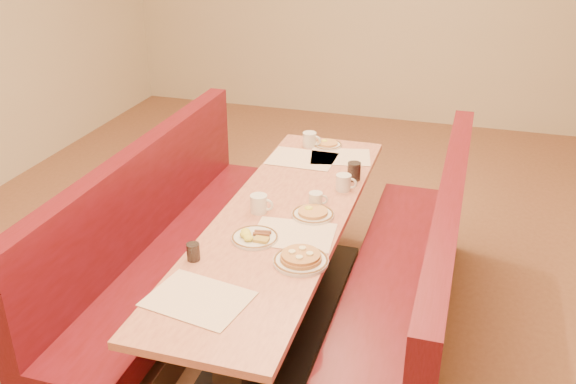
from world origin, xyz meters
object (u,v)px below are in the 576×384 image
(booth_right, at_px, (409,296))
(coffee_mug_d, at_px, (310,139))
(diner_table, at_px, (283,273))
(booth_left, at_px, (169,256))
(eggs_plate, at_px, (254,237))
(coffee_mug_c, at_px, (344,182))
(soda_tumbler_near, at_px, (193,252))
(soda_tumbler_mid, at_px, (354,171))
(coffee_mug_a, at_px, (316,199))
(coffee_mug_b, at_px, (259,203))
(pancake_plate, at_px, (301,259))

(booth_right, distance_m, coffee_mug_d, 1.43)
(diner_table, bearing_deg, booth_left, 180.00)
(coffee_mug_d, bearing_deg, eggs_plate, -78.30)
(coffee_mug_c, bearing_deg, eggs_plate, -113.87)
(booth_left, height_order, soda_tumbler_near, booth_left)
(eggs_plate, bearing_deg, coffee_mug_c, 66.41)
(soda_tumbler_mid, bearing_deg, coffee_mug_a, -107.24)
(soda_tumbler_mid, bearing_deg, soda_tumbler_near, -115.69)
(coffee_mug_c, distance_m, soda_tumbler_mid, 0.17)
(coffee_mug_a, bearing_deg, booth_left, 177.79)
(eggs_plate, relative_size, coffee_mug_d, 1.79)
(coffee_mug_b, xyz_separation_m, soda_tumbler_mid, (0.42, 0.59, 0.00))
(coffee_mug_d, bearing_deg, coffee_mug_a, -63.71)
(eggs_plate, height_order, coffee_mug_a, coffee_mug_a)
(booth_right, xyz_separation_m, coffee_mug_b, (-0.87, 0.01, 0.44))
(coffee_mug_b, height_order, coffee_mug_d, same)
(pancake_plate, distance_m, coffee_mug_d, 1.54)
(diner_table, xyz_separation_m, pancake_plate, (0.23, -0.44, 0.40))
(booth_left, bearing_deg, soda_tumbler_mid, 30.46)
(soda_tumbler_mid, bearing_deg, booth_right, -52.77)
(eggs_plate, relative_size, soda_tumbler_mid, 2.15)
(pancake_plate, relative_size, eggs_plate, 1.11)
(eggs_plate, bearing_deg, soda_tumbler_mid, 68.89)
(pancake_plate, bearing_deg, diner_table, 117.69)
(coffee_mug_a, xyz_separation_m, coffee_mug_d, (-0.28, 0.89, 0.01))
(soda_tumbler_near, bearing_deg, coffee_mug_c, 61.93)
(pancake_plate, height_order, coffee_mug_b, coffee_mug_b)
(coffee_mug_b, bearing_deg, coffee_mug_a, 30.81)
(booth_right, distance_m, coffee_mug_b, 0.98)
(eggs_plate, bearing_deg, soda_tumbler_near, -128.22)
(eggs_plate, height_order, coffee_mug_b, coffee_mug_b)
(coffee_mug_b, distance_m, coffee_mug_c, 0.58)
(booth_left, height_order, eggs_plate, booth_left)
(coffee_mug_c, relative_size, soda_tumbler_mid, 1.13)
(booth_right, height_order, pancake_plate, booth_right)
(booth_right, distance_m, coffee_mug_a, 0.75)
(booth_right, distance_m, eggs_plate, 0.94)
(diner_table, distance_m, coffee_mug_a, 0.48)
(pancake_plate, height_order, coffee_mug_a, coffee_mug_a)
(coffee_mug_c, distance_m, soda_tumbler_near, 1.13)
(booth_left, distance_m, soda_tumbler_mid, 1.26)
(booth_right, bearing_deg, diner_table, 180.00)
(coffee_mug_a, xyz_separation_m, soda_tumbler_near, (-0.43, -0.74, 0.00))
(booth_left, height_order, coffee_mug_a, booth_left)
(booth_right, bearing_deg, pancake_plate, -138.58)
(eggs_plate, xyz_separation_m, coffee_mug_b, (-0.08, 0.30, 0.04))
(booth_left, relative_size, soda_tumbler_near, 27.96)
(booth_right, distance_m, soda_tumbler_mid, 0.87)
(pancake_plate, distance_m, coffee_mug_c, 0.87)
(booth_left, xyz_separation_m, coffee_mug_b, (0.59, 0.01, 0.44))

